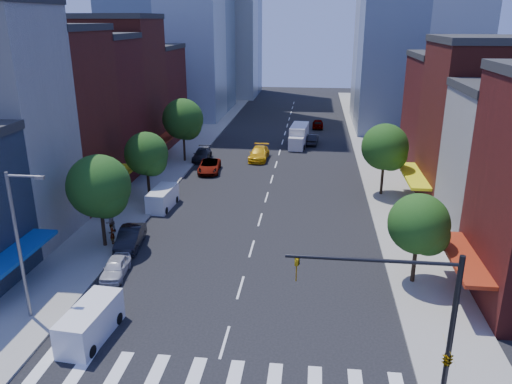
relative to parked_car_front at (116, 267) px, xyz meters
The scene contains 29 objects.
ground 11.08m from the parked_car_front, 36.67° to the right, with size 220.00×220.00×0.00m, color black.
sidewalk_left 33.60m from the parked_car_front, 96.20° to the left, with size 5.00×120.00×0.15m, color gray.
sidewalk_right 39.65m from the parked_car_front, 57.38° to the left, with size 5.00×120.00×0.15m, color gray.
crosswalk 13.09m from the parked_car_front, 47.27° to the right, with size 19.00×3.00×0.01m, color silver.
bldg_left_2 19.86m from the parked_car_front, 131.12° to the left, with size 12.00×9.00×16.00m, color #591B15.
bldg_left_3 26.38m from the parked_car_front, 118.44° to the left, with size 12.00×8.00×15.00m, color #561815.
bldg_left_4 34.11m from the parked_car_front, 111.43° to the left, with size 12.00×9.00×17.00m, color #591B15.
bldg_left_5 42.58m from the parked_car_front, 106.71° to the left, with size 12.00×10.00×13.00m, color #561815.
bldg_right_2 35.24m from the parked_car_front, 30.22° to the left, with size 12.00×10.00×15.00m, color #591B15.
bldg_right_3 40.95m from the parked_car_front, 42.53° to the left, with size 12.00×10.00×13.00m, color #561815.
traffic_signal 22.13m from the parked_car_front, 30.55° to the right, with size 7.24×2.24×8.00m.
streetlight 7.84m from the parked_car_front, 117.64° to the right, with size 2.25×0.25×9.00m.
tree_left_near 6.53m from the parked_car_front, 119.83° to the left, with size 4.80×4.80×7.30m.
tree_left_mid 16.00m from the parked_car_front, 99.18° to the left, with size 4.20×4.20×6.65m.
tree_left_far 29.78m from the parked_car_front, 94.83° to the left, with size 5.00×5.00×7.75m.
tree_right_near 20.87m from the parked_car_front, ahead, with size 4.00×4.00×6.20m.
tree_right_far 28.50m from the parked_car_front, 43.27° to the left, with size 4.60×4.60×7.20m.
parked_car_front is the anchor object (origin of this frame).
parked_car_second 4.69m from the parked_car_front, 97.72° to the left, with size 1.63×4.67×1.54m, color black.
parked_car_third 25.35m from the parked_car_front, 86.90° to the left, with size 2.38×5.16×1.43m, color #999999.
parked_car_rear 30.40m from the parked_car_front, 91.19° to the left, with size 1.98×4.88×1.42m, color black.
cargo_van_near 7.29m from the parked_car_front, 79.24° to the right, with size 2.23×4.76×1.97m.
cargo_van_far 13.24m from the parked_car_front, 92.75° to the left, with size 2.01×4.53×1.89m.
taxi 32.08m from the parked_car_front, 78.25° to the left, with size 2.25×5.53×1.61m, color #E4A70C.
traffic_car_oncoming 42.63m from the parked_car_front, 72.04° to the left, with size 1.54×4.41×1.45m, color black.
traffic_car_far 53.73m from the parked_car_front, 74.94° to the left, with size 1.74×4.32×1.47m, color #999999.
box_truck 40.91m from the parked_car_front, 74.02° to the left, with size 2.69×7.31×2.88m.
pedestrian_near 5.28m from the parked_car_front, 113.74° to the left, with size 0.58×0.38×1.60m, color #999999.
pedestrian_far 7.50m from the parked_car_front, 114.60° to the left, with size 0.89×0.70×1.84m, color #999999.
Camera 1 is at (4.47, -23.04, 16.97)m, focal length 35.00 mm.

